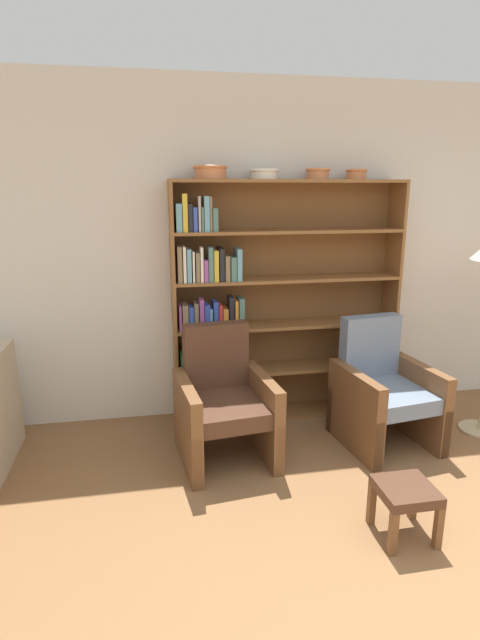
% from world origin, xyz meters
% --- Properties ---
extents(wall_back, '(12.00, 0.06, 2.75)m').
position_xyz_m(wall_back, '(0.00, 2.75, 1.38)').
color(wall_back, silver).
rests_on(wall_back, ground).
extents(bookshelf, '(1.88, 0.30, 1.97)m').
position_xyz_m(bookshelf, '(-0.39, 2.58, 0.98)').
color(bookshelf, brown).
rests_on(bookshelf, ground).
extents(bowl_cream, '(0.26, 0.26, 0.10)m').
position_xyz_m(bowl_cream, '(-0.82, 2.56, 2.03)').
color(bowl_cream, '#C67547').
rests_on(bowl_cream, bookshelf).
extents(bowl_slate, '(0.23, 0.23, 0.08)m').
position_xyz_m(bowl_slate, '(-0.40, 2.56, 2.02)').
color(bowl_slate, silver).
rests_on(bowl_slate, bookshelf).
extents(bowl_stoneware, '(0.20, 0.20, 0.08)m').
position_xyz_m(bowl_stoneware, '(0.03, 2.56, 2.02)').
color(bowl_stoneware, '#C67547').
rests_on(bowl_stoneware, bookshelf).
extents(bowl_olive, '(0.17, 0.17, 0.08)m').
position_xyz_m(bowl_olive, '(0.35, 2.56, 2.02)').
color(bowl_olive, '#C67547').
rests_on(bowl_olive, bookshelf).
extents(armchair_leather, '(0.71, 0.75, 0.95)m').
position_xyz_m(armchair_leather, '(-0.82, 1.96, 0.41)').
color(armchair_leather, brown).
rests_on(armchair_leather, ground).
extents(armchair_cushioned, '(0.73, 0.76, 0.95)m').
position_xyz_m(armchair_cushioned, '(0.41, 1.96, 0.41)').
color(armchair_cushioned, brown).
rests_on(armchair_cushioned, ground).
extents(footstool, '(0.30, 0.30, 0.31)m').
position_xyz_m(footstool, '(0.04, 0.90, 0.25)').
color(footstool, brown).
rests_on(footstool, ground).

